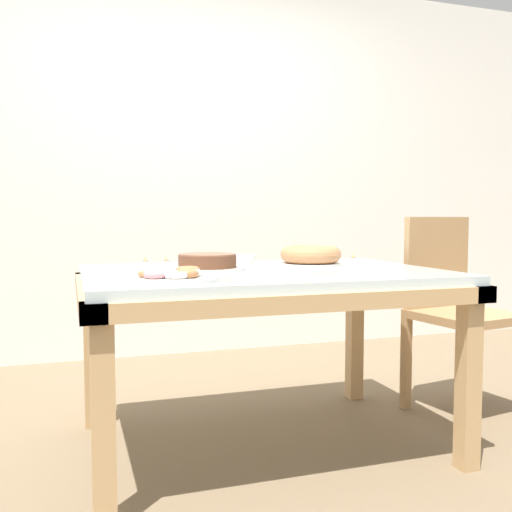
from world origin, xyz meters
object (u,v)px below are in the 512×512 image
tealight_centre (166,262)px  plate_stack (232,260)px  chair (454,303)px  pastry_platter (171,276)px  tealight_right_edge (145,262)px  tealight_near_cakes (353,259)px  cake_chocolate_round (207,263)px  cake_golden_bundt (311,256)px

tealight_centre → plate_stack: bearing=-13.7°
chair → pastry_platter: chair is taller
chair → tealight_right_edge: (-1.44, 0.26, 0.21)m
chair → plate_stack: 1.10m
pastry_platter → tealight_near_cakes: (0.98, 0.58, -0.01)m
cake_chocolate_round → pastry_platter: (-0.20, -0.32, -0.02)m
pastry_platter → tealight_right_edge: bearing=90.0°
cake_chocolate_round → tealight_right_edge: (-0.20, 0.36, -0.02)m
cake_golden_bundt → tealight_right_edge: size_ratio=6.64×
plate_stack → tealight_near_cakes: bearing=-1.4°
cake_golden_bundt → tealight_centre: cake_golden_bundt is taller
cake_golden_bundt → plate_stack: size_ratio=1.26×
plate_stack → tealight_centre: bearing=166.3°
cake_chocolate_round → pastry_platter: size_ratio=0.93×
chair → pastry_platter: (-1.44, -0.42, 0.22)m
pastry_platter → tealight_centre: bearing=82.3°
cake_golden_bundt → plate_stack: cake_golden_bundt is taller
chair → tealight_near_cakes: size_ratio=23.50×
chair → cake_chocolate_round: 1.27m
cake_chocolate_round → tealight_centre: size_ratio=7.52×
cake_golden_bundt → pastry_platter: 0.80m
pastry_platter → plate_stack: 0.70m
tealight_centre → pastry_platter: bearing=-97.7°
cake_golden_bundt → cake_chocolate_round: bearing=-170.2°
chair → tealight_right_edge: size_ratio=23.50×
tealight_near_cakes → plate_stack: bearing=178.6°
tealight_centre → cake_golden_bundt: bearing=-23.5°
pastry_platter → tealight_near_cakes: 1.14m
tealight_right_edge → pastry_platter: bearing=-90.0°
cake_chocolate_round → tealight_centre: (-0.11, 0.34, -0.02)m
chair → plate_stack: chair is taller
plate_stack → tealight_near_cakes: plate_stack is taller
plate_stack → tealight_near_cakes: size_ratio=5.25×
tealight_centre → tealight_right_edge: same height
cake_chocolate_round → tealight_centre: 0.36m
plate_stack → pastry_platter: bearing=-122.4°
cake_golden_bundt → chair: bearing=0.9°
cake_golden_bundt → tealight_right_edge: bearing=158.2°
chair → pastry_platter: 1.52m
tealight_right_edge → cake_golden_bundt: bearing=-21.8°
cake_golden_bundt → pastry_platter: size_ratio=0.82×
chair → cake_golden_bundt: chair is taller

